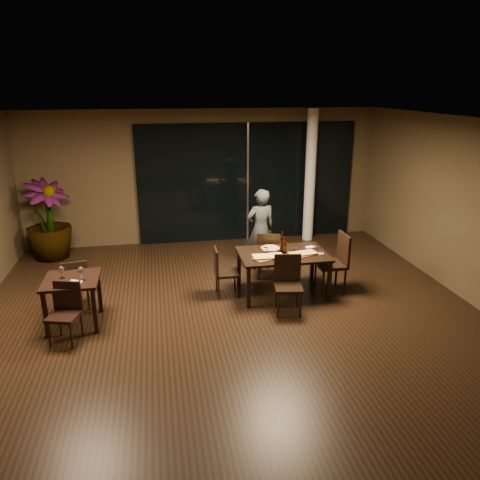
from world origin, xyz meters
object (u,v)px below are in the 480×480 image
(chair_main_near, at_px, (288,281))
(chair_main_right, at_px, (336,259))
(main_table, at_px, (283,257))
(bottle_c, at_px, (282,241))
(chair_main_far, at_px, (269,253))
(chair_side_far, at_px, (76,282))
(potted_plant, at_px, (48,220))
(chair_side_near, at_px, (66,309))
(side_table, at_px, (72,287))
(bottle_a, at_px, (281,245))
(bottle_b, at_px, (285,246))
(diner, at_px, (260,230))
(chair_main_left, at_px, (222,270))

(chair_main_near, xyz_separation_m, chair_main_right, (1.04, 0.60, 0.07))
(main_table, bearing_deg, bottle_c, 82.73)
(chair_main_far, relative_size, chair_side_far, 1.07)
(potted_plant, bearing_deg, chair_main_far, -24.43)
(main_table, height_order, chair_side_near, chair_side_near)
(chair_main_near, bearing_deg, chair_side_far, 177.97)
(chair_main_right, height_order, chair_side_near, chair_main_right)
(side_table, distance_m, bottle_a, 3.43)
(bottle_a, bearing_deg, chair_main_right, -4.77)
(side_table, xyz_separation_m, chair_main_near, (3.31, -0.15, -0.10))
(bottle_a, bearing_deg, main_table, -59.58)
(chair_side_far, bearing_deg, bottle_c, 171.76)
(chair_main_near, relative_size, bottle_b, 3.26)
(side_table, relative_size, bottle_b, 2.80)
(diner, distance_m, potted_plant, 4.41)
(main_table, relative_size, side_table, 1.88)
(bottle_a, bearing_deg, side_table, -170.93)
(potted_plant, xyz_separation_m, bottle_a, (4.29, -2.56, 0.06))
(side_table, bearing_deg, main_table, 8.37)
(side_table, height_order, potted_plant, potted_plant)
(chair_main_right, distance_m, diner, 1.68)
(chair_main_left, bearing_deg, bottle_b, -95.58)
(side_table, bearing_deg, chair_main_left, 14.52)
(chair_main_far, relative_size, chair_side_near, 1.07)
(side_table, distance_m, chair_main_near, 3.31)
(chair_main_far, relative_size, chair_main_near, 0.99)
(chair_main_near, distance_m, chair_side_far, 3.40)
(bottle_a, xyz_separation_m, bottle_c, (0.04, 0.09, 0.03))
(potted_plant, distance_m, bottle_c, 4.98)
(main_table, height_order, chair_main_left, chair_main_left)
(chair_main_right, xyz_separation_m, bottle_b, (-0.93, 0.03, 0.31))
(chair_side_near, relative_size, bottle_b, 3.03)
(chair_main_near, xyz_separation_m, diner, (-0.03, 1.88, 0.28))
(potted_plant, bearing_deg, chair_side_far, -71.25)
(diner, distance_m, bottle_c, 1.12)
(chair_main_left, bearing_deg, potted_plant, 53.97)
(chair_side_near, bearing_deg, chair_main_far, 43.34)
(chair_main_far, height_order, chair_main_near, chair_main_near)
(main_table, relative_size, diner, 0.93)
(chair_main_far, distance_m, bottle_c, 0.69)
(main_table, xyz_separation_m, bottle_b, (0.02, -0.01, 0.22))
(chair_main_near, height_order, chair_side_far, chair_main_near)
(side_table, bearing_deg, bottle_c, 10.50)
(chair_side_far, xyz_separation_m, bottle_b, (3.45, -0.01, 0.41))
(chair_main_far, xyz_separation_m, chair_side_near, (-3.35, -1.64, -0.03))
(potted_plant, xyz_separation_m, bottle_b, (4.34, -2.61, 0.06))
(chair_main_far, relative_size, chair_main_left, 1.07)
(side_table, xyz_separation_m, chair_main_far, (3.32, 1.18, -0.11))
(diner, bearing_deg, bottle_b, 86.37)
(diner, distance_m, bottle_a, 1.20)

